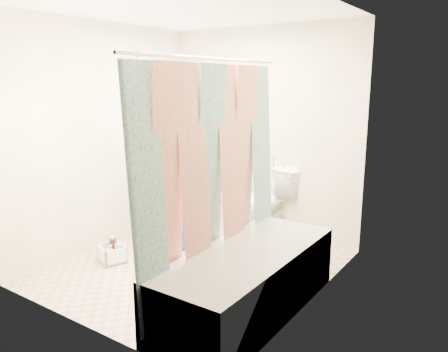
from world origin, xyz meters
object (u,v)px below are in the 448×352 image
Objects in this scene: toilet at (263,204)px; plumber at (181,162)px; bathtub at (247,279)px; cleaning_caddy at (112,254)px.

plumber is at bearing -109.46° from toilet.
toilet is at bearing 115.23° from bathtub.
plumber is (-0.64, -0.68, 0.52)m from toilet.
bathtub is 5.04× the size of cleaning_caddy.
toilet is (-0.71, 1.51, 0.15)m from bathtub.
toilet is at bearing 79.23° from cleaning_caddy.
plumber reaches higher than bathtub.
cleaning_caddy is at bearing -98.47° from toilet.
toilet is 1.07m from plumber.
bathtub reaches higher than cleaning_caddy.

